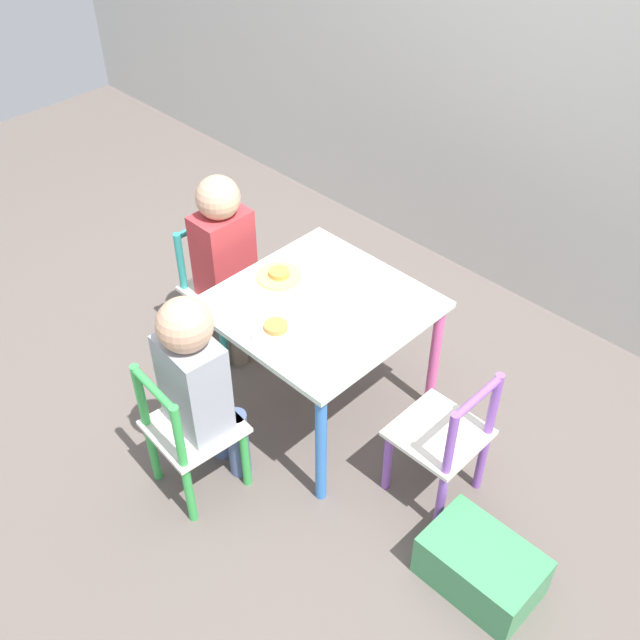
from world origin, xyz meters
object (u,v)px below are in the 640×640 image
object	(u,v)px
kids_table	(320,319)
chair_teal	(220,289)
child_front	(198,379)
plate_front	(276,329)
chair_purple	(445,440)
child_left	(226,254)
plate_left	(279,275)
storage_bin	(481,567)
chair_green	(189,433)

from	to	relation	value
kids_table	chair_teal	world-z (taller)	chair_teal
child_front	plate_front	xyz separation A→B (m)	(0.04, 0.28, 0.05)
chair_purple	child_left	xyz separation A→B (m)	(-1.01, -0.00, 0.19)
child_front	plate_left	xyz separation A→B (m)	(-0.15, 0.47, 0.05)
plate_front	storage_bin	size ratio (longest dim) A/B	0.50
kids_table	storage_bin	world-z (taller)	kids_table
chair_teal	chair_green	size ratio (longest dim) A/B	1.00
kids_table	chair_purple	world-z (taller)	chair_purple
child_front	plate_front	world-z (taller)	child_front
plate_left	chair_green	bearing A→B (deg)	-74.41
plate_front	chair_teal	bearing A→B (deg)	160.12
chair_green	plate_front	world-z (taller)	plate_front
chair_purple	storage_bin	size ratio (longest dim) A/B	1.54
child_left	chair_green	bearing A→B (deg)	-141.13
kids_table	child_front	world-z (taller)	child_front
kids_table	storage_bin	xyz separation A→B (m)	(0.82, -0.18, -0.34)
kids_table	plate_front	size ratio (longest dim) A/B	3.80
plate_left	storage_bin	world-z (taller)	plate_left
kids_table	child_front	size ratio (longest dim) A/B	0.84
chair_green	child_left	bearing A→B (deg)	-46.31
chair_teal	child_front	size ratio (longest dim) A/B	0.68
chair_purple	plate_left	bearing A→B (deg)	-90.03
plate_left	plate_front	distance (m)	0.27
chair_purple	child_left	size ratio (longest dim) A/B	0.68
chair_purple	chair_teal	bearing A→B (deg)	-90.05
chair_teal	child_left	size ratio (longest dim) A/B	0.68
chair_green	chair_purple	xyz separation A→B (m)	(0.58, 0.53, 0.00)
child_left	storage_bin	world-z (taller)	child_left
chair_green	storage_bin	world-z (taller)	chair_green
child_front	chair_purple	bearing A→B (deg)	-135.67
kids_table	chair_teal	size ratio (longest dim) A/B	1.23
chair_green	plate_front	bearing A→B (deg)	-92.71
child_front	plate_front	distance (m)	0.29
kids_table	plate_left	distance (m)	0.21
chair_teal	child_front	distance (m)	0.71
plate_front	chair_purple	bearing A→B (deg)	19.98
chair_teal	storage_bin	xyz separation A→B (m)	(1.36, -0.18, -0.17)
chair_teal	storage_bin	distance (m)	1.38
chair_purple	plate_left	distance (m)	0.77
plate_left	storage_bin	size ratio (longest dim) A/B	0.46
chair_green	chair_purple	distance (m)	0.79
kids_table	chair_green	distance (m)	0.56
plate_front	kids_table	bearing A→B (deg)	90.00
chair_teal	storage_bin	bearing A→B (deg)	-97.41
plate_left	storage_bin	bearing A→B (deg)	-9.84
child_left	child_front	size ratio (longest dim) A/B	1.00
child_front	storage_bin	size ratio (longest dim) A/B	2.26
child_front	plate_front	bearing A→B (deg)	-93.29
child_left	plate_left	bearing A→B (deg)	-89.99
storage_bin	child_left	bearing A→B (deg)	172.26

